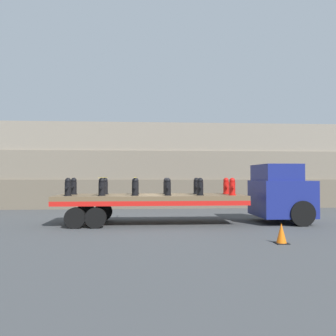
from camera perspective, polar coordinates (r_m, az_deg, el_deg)
The scene contains 19 objects.
ground_plane at distance 14.98m, azimuth -2.95°, elevation -9.65°, with size 120.00×120.00×0.00m, color #3F4244.
rock_cliff at distance 23.22m, azimuth -3.23°, elevation 0.38°, with size 60.00×3.30×5.77m.
truck_cab at distance 16.12m, azimuth 19.24°, elevation -4.14°, with size 2.35×2.72×2.68m.
flatbed_trailer at distance 14.87m, azimuth -4.69°, elevation -5.59°, with size 8.35×2.62×1.30m.
fire_hydrant_black_near_0 at distance 14.67m, azimuth -17.03°, elevation -3.20°, with size 0.34×0.54×0.77m.
fire_hydrant_black_far_0 at distance 15.75m, azimuth -16.10°, elevation -3.09°, with size 0.34×0.54×0.77m.
fire_hydrant_black_near_1 at distance 14.41m, azimuth -11.48°, elevation -3.27°, with size 0.34×0.54×0.77m.
fire_hydrant_black_far_1 at distance 15.51m, azimuth -10.93°, elevation -3.15°, with size 0.34×0.54×0.77m.
fire_hydrant_black_near_2 at distance 14.29m, azimuth -5.78°, elevation -3.31°, with size 0.34×0.54×0.77m.
fire_hydrant_black_far_2 at distance 15.40m, azimuth -5.63°, elevation -3.18°, with size 0.34×0.54×0.77m.
fire_hydrant_black_near_3 at distance 14.31m, azimuth -0.04°, elevation -3.31°, with size 0.34×0.54×0.77m.
fire_hydrant_black_far_3 at distance 15.42m, azimuth -0.30°, elevation -3.18°, with size 0.34×0.54×0.77m.
fire_hydrant_black_near_4 at distance 14.47m, azimuth 5.63°, elevation -3.29°, with size 0.34×0.54×0.77m.
fire_hydrant_black_far_4 at distance 15.57m, azimuth 4.96°, elevation -3.16°, with size 0.34×0.54×0.77m.
fire_hydrant_red_near_5 at distance 14.77m, azimuth 11.12°, elevation -3.23°, with size 0.34×0.54×0.77m.
fire_hydrant_red_far_5 at distance 15.85m, azimuth 10.09°, elevation -3.11°, with size 0.34×0.54×0.77m.
cargo_strap_rear at distance 14.95m, azimuth -11.19°, elevation -1.65°, with size 0.05×2.72×0.01m.
cargo_strap_middle at distance 14.84m, azimuth -5.70°, elevation -1.67°, with size 0.05×2.72×0.01m.
traffic_cone at distance 11.18m, azimuth 19.14°, elevation -10.72°, with size 0.41×0.41×0.65m.
Camera 1 is at (-0.21, -14.83, 2.12)m, focal length 35.00 mm.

